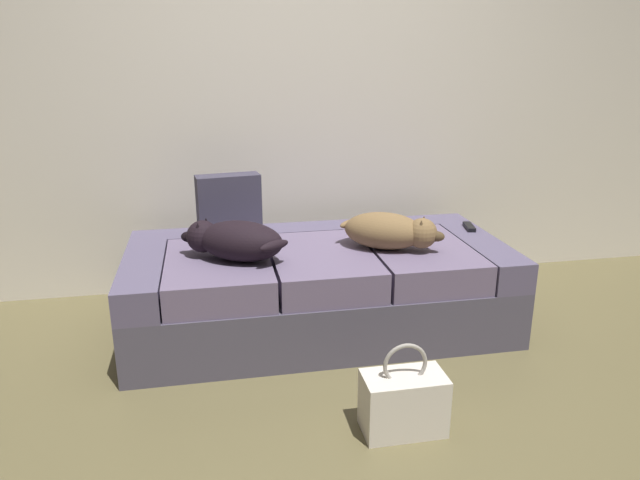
{
  "coord_description": "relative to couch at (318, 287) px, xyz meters",
  "views": [
    {
      "loc": [
        -0.55,
        -1.83,
        1.42
      ],
      "look_at": [
        0.0,
        0.97,
        0.5
      ],
      "focal_mm": 32.97,
      "sensor_mm": 36.0,
      "label": 1
    }
  ],
  "objects": [
    {
      "name": "tv_remote",
      "position": [
        0.91,
        0.15,
        0.24
      ],
      "size": [
        0.07,
        0.16,
        0.02
      ],
      "primitive_type": "cube",
      "rotation": [
        0.0,
        0.0,
        -0.21
      ],
      "color": "black",
      "rests_on": "couch"
    },
    {
      "name": "couch",
      "position": [
        0.0,
        0.0,
        0.0
      ],
      "size": [
        1.96,
        0.95,
        0.45
      ],
      "color": "#4C4859",
      "rests_on": "ground"
    },
    {
      "name": "back_wall",
      "position": [
        0.0,
        0.72,
        1.17
      ],
      "size": [
        6.4,
        0.1,
        2.8
      ],
      "primitive_type": "cube",
      "color": "silver",
      "rests_on": "ground"
    },
    {
      "name": "throw_pillow",
      "position": [
        -0.44,
        0.27,
        0.4
      ],
      "size": [
        0.35,
        0.17,
        0.34
      ],
      "primitive_type": "cube",
      "rotation": [
        0.0,
        0.0,
        0.14
      ],
      "color": "#393648",
      "rests_on": "couch"
    },
    {
      "name": "ground_plane",
      "position": [
        0.0,
        -1.02,
        -0.23
      ],
      "size": [
        10.0,
        10.0,
        0.0
      ],
      "primitive_type": "plane",
      "color": "brown"
    },
    {
      "name": "handbag",
      "position": [
        0.15,
        -0.97,
        -0.1
      ],
      "size": [
        0.32,
        0.18,
        0.38
      ],
      "color": "silver",
      "rests_on": "ground"
    },
    {
      "name": "dog_dark",
      "position": [
        -0.44,
        -0.12,
        0.33
      ],
      "size": [
        0.54,
        0.41,
        0.19
      ],
      "color": "black",
      "rests_on": "couch"
    },
    {
      "name": "dog_tan",
      "position": [
        0.35,
        -0.11,
        0.32
      ],
      "size": [
        0.52,
        0.4,
        0.19
      ],
      "color": "brown",
      "rests_on": "couch"
    }
  ]
}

